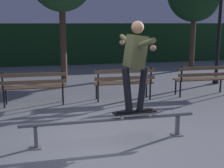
{
  "coord_description": "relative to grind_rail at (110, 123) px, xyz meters",
  "views": [
    {
      "loc": [
        -1.11,
        -4.73,
        2.04
      ],
      "look_at": [
        0.22,
        0.89,
        0.85
      ],
      "focal_mm": 48.2,
      "sensor_mm": 36.0,
      "label": 1
    }
  ],
  "objects": [
    {
      "name": "park_bench_right_center",
      "position": [
        0.98,
        2.67,
        0.2
      ],
      "size": [
        1.61,
        0.47,
        0.88
      ],
      "color": "black",
      "rests_on": "ground"
    },
    {
      "name": "grind_rail",
      "position": [
        0.0,
        0.0,
        0.0
      ],
      "size": [
        3.07,
        0.18,
        0.42
      ],
      "color": "slate",
      "rests_on": "ground"
    },
    {
      "name": "skateboard",
      "position": [
        0.43,
        0.0,
        0.16
      ],
      "size": [
        0.79,
        0.27,
        0.09
      ],
      "color": "black",
      "rests_on": "grind_rail"
    },
    {
      "name": "skateboarder",
      "position": [
        0.44,
        0.0,
        1.1
      ],
      "size": [
        0.63,
        1.4,
        1.56
      ],
      "color": "black",
      "rests_on": "skateboard"
    },
    {
      "name": "ground_plane",
      "position": [
        -0.0,
        -0.09,
        -0.33
      ],
      "size": [
        90.0,
        90.0,
        0.0
      ],
      "primitive_type": "plane",
      "color": "slate"
    },
    {
      "name": "park_bench_left_center",
      "position": [
        -1.33,
        2.67,
        0.2
      ],
      "size": [
        1.61,
        0.47,
        0.88
      ],
      "color": "black",
      "rests_on": "ground"
    },
    {
      "name": "park_bench_rightmost",
      "position": [
        3.29,
        2.67,
        0.2
      ],
      "size": [
        1.61,
        0.47,
        0.88
      ],
      "color": "black",
      "rests_on": "ground"
    },
    {
      "name": "lamp_post_right",
      "position": [
        4.61,
        4.11,
        2.15
      ],
      "size": [
        0.32,
        0.32,
        3.9
      ],
      "color": "black",
      "rests_on": "ground"
    },
    {
      "name": "hedge_backdrop",
      "position": [
        -0.0,
        10.32,
        0.66
      ],
      "size": [
        24.0,
        1.2,
        1.99
      ],
      "primitive_type": "cube",
      "color": "#193D1E",
      "rests_on": "ground"
    }
  ]
}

